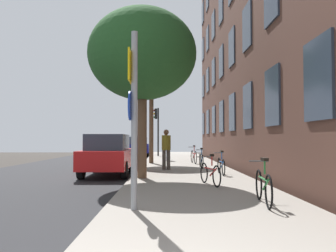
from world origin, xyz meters
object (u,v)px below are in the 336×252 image
object	(u,v)px
sign_post	(133,110)
bicycle_0	(263,186)
tree_near	(142,55)
traffic_light	(157,123)
bicycle_3	(201,160)
car_0	(109,154)
car_1	(138,146)
pedestrian_0	(166,147)
tree_far	(151,72)
bicycle_4	(194,156)
bicycle_1	(210,173)
bicycle_2	(221,165)
pedestrian_1	(166,144)

from	to	relation	value
sign_post	bicycle_0	distance (m)	3.07
bicycle_0	tree_near	bearing A→B (deg)	119.87
traffic_light	tree_near	xyz separation A→B (m)	(-0.17, -15.36, 1.68)
bicycle_0	bicycle_3	size ratio (longest dim) A/B	1.01
car_0	car_1	bearing A→B (deg)	90.14
bicycle_3	pedestrian_0	xyz separation A→B (m)	(-1.62, -0.91, 0.64)
tree_far	bicycle_3	distance (m)	6.26
tree_far	bicycle_3	xyz separation A→B (m)	(2.43, -3.30, -4.73)
bicycle_0	bicycle_4	size ratio (longest dim) A/B	1.00
bicycle_0	bicycle_1	world-z (taller)	bicycle_0
car_0	bicycle_3	bearing A→B (deg)	29.23
traffic_light	car_1	size ratio (longest dim) A/B	0.93
tree_near	pedestrian_0	size ratio (longest dim) A/B	3.36
bicycle_4	car_1	distance (m)	10.96
bicycle_4	pedestrian_0	bearing A→B (deg)	-111.29
bicycle_3	car_0	bearing A→B (deg)	-150.77
bicycle_4	bicycle_3	bearing A→B (deg)	-88.12
tree_near	pedestrian_0	bearing A→B (deg)	75.37
sign_post	car_0	xyz separation A→B (m)	(-1.62, 7.32, -1.17)
bicycle_2	bicycle_3	size ratio (longest dim) A/B	0.95
bicycle_1	bicycle_4	size ratio (longest dim) A/B	0.93
tree_near	pedestrian_0	distance (m)	4.66
bicycle_1	bicycle_2	bearing A→B (deg)	74.97
car_0	bicycle_1	bearing A→B (deg)	-47.06
pedestrian_0	pedestrian_1	size ratio (longest dim) A/B	0.98
sign_post	bicycle_1	bearing A→B (deg)	61.34
tree_near	bicycle_3	size ratio (longest dim) A/B	3.41
tree_near	bicycle_1	bearing A→B (deg)	-41.70
bicycle_2	bicycle_1	bearing A→B (deg)	-105.03
bicycle_1	car_0	world-z (taller)	car_0
traffic_light	bicycle_1	size ratio (longest dim) A/B	2.33
bicycle_2	pedestrian_0	bearing A→B (deg)	134.50
sign_post	tree_far	distance (m)	13.21
bicycle_3	pedestrian_1	xyz separation A→B (m)	(-1.60, 5.69, 0.66)
tree_near	pedestrian_1	world-z (taller)	tree_near
car_0	bicycle_0	bearing A→B (deg)	-58.06
bicycle_0	bicycle_3	bearing A→B (deg)	92.09
sign_post	bicycle_0	world-z (taller)	sign_post
tree_far	car_0	size ratio (longest dim) A/B	1.47
bicycle_0	bicycle_3	world-z (taller)	bicycle_0
pedestrian_1	car_1	distance (m)	7.93
traffic_light	bicycle_3	size ratio (longest dim) A/B	2.18
tree_far	bicycle_0	xyz separation A→B (m)	(2.76, -12.30, -4.71)
traffic_light	car_1	bearing A→B (deg)	129.21
car_0	car_1	distance (m)	15.45
pedestrian_0	pedestrian_1	xyz separation A→B (m)	(0.02, 6.60, 0.02)
tree_near	car_1	distance (m)	17.81
bicycle_4	bicycle_0	bearing A→B (deg)	-87.96
bicycle_2	car_1	distance (m)	16.84
bicycle_3	pedestrian_0	size ratio (longest dim) A/B	0.99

